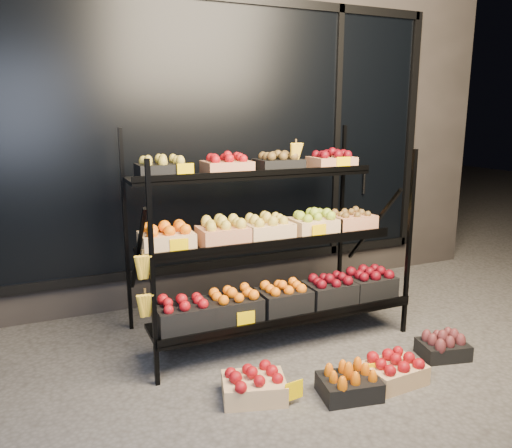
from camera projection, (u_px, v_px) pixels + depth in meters
name	position (u px, v px, depth m)	size (l,w,h in m)	color
ground	(305.00, 366.00, 3.57)	(24.00, 24.00, 0.00)	#514F4C
building	(194.00, 115.00, 5.50)	(6.00, 2.08, 3.50)	#2D2826
display_rack	(269.00, 241.00, 3.93)	(2.18, 1.02, 1.66)	black
tag_floor_a	(294.00, 396.00, 3.07)	(0.13, 0.01, 0.12)	#EDBC00
tag_floor_b	(367.00, 378.00, 3.29)	(0.13, 0.01, 0.12)	#EDBC00
floor_crate_left	(254.00, 385.00, 3.14)	(0.46, 0.39, 0.20)	#DDB57F
floor_crate_midleft	(349.00, 383.00, 3.17)	(0.41, 0.34, 0.19)	black
floor_crate_midright	(394.00, 370.00, 3.33)	(0.40, 0.30, 0.20)	#DDB57F
floor_crate_right	(443.00, 346.00, 3.68)	(0.38, 0.32, 0.18)	black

